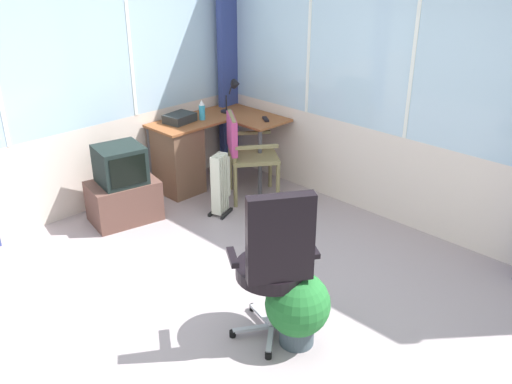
% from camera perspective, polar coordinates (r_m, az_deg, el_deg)
% --- Properties ---
extents(ground, '(4.98, 5.68, 0.06)m').
position_cam_1_polar(ground, '(4.31, -0.63, -12.06)').
color(ground, '#9E8F93').
extents(north_window_panel, '(3.98, 0.07, 2.72)m').
position_cam_1_polar(north_window_panel, '(5.54, -18.48, 10.99)').
color(north_window_panel, silver).
rests_on(north_window_panel, ground).
extents(east_window_panel, '(0.07, 4.68, 2.72)m').
position_cam_1_polar(east_window_panel, '(5.21, 15.61, 10.55)').
color(east_window_panel, silver).
rests_on(east_window_panel, ground).
extents(curtain_corner, '(0.34, 0.10, 2.62)m').
position_cam_1_polar(curtain_corner, '(6.50, -2.72, 13.66)').
color(curtain_corner, '#334183').
rests_on(curtain_corner, ground).
extents(desk, '(1.26, 0.99, 0.75)m').
position_cam_1_polar(desk, '(6.06, -7.38, 3.81)').
color(desk, brown).
rests_on(desk, ground).
extents(desk_lamp, '(0.22, 0.19, 0.38)m').
position_cam_1_polar(desk_lamp, '(6.27, -2.23, 10.31)').
color(desk_lamp, black).
rests_on(desk_lamp, desk).
extents(tv_remote, '(0.12, 0.15, 0.02)m').
position_cam_1_polar(tv_remote, '(6.03, 0.99, 7.42)').
color(tv_remote, black).
rests_on(tv_remote, desk).
extents(spray_bottle, '(0.06, 0.06, 0.22)m').
position_cam_1_polar(spray_bottle, '(6.05, -5.52, 8.28)').
color(spray_bottle, '#36ABD0').
rests_on(spray_bottle, desk).
extents(paper_tray, '(0.33, 0.27, 0.09)m').
position_cam_1_polar(paper_tray, '(6.01, -7.78, 7.47)').
color(paper_tray, '#262A2A').
rests_on(paper_tray, desk).
extents(wooden_armchair, '(0.67, 0.67, 0.91)m').
position_cam_1_polar(wooden_armchair, '(5.77, -1.47, 4.73)').
color(wooden_armchair, olive).
rests_on(wooden_armchair, ground).
extents(office_chair, '(0.61, 0.60, 1.15)m').
position_cam_1_polar(office_chair, '(3.64, 2.05, -6.79)').
color(office_chair, '#B7B7BF').
rests_on(office_chair, ground).
extents(tv_on_stand, '(0.71, 0.56, 0.76)m').
position_cam_1_polar(tv_on_stand, '(5.53, -13.40, 0.37)').
color(tv_on_stand, brown).
rests_on(tv_on_stand, ground).
extents(space_heater, '(0.29, 0.24, 0.63)m').
position_cam_1_polar(space_heater, '(5.53, -3.59, 0.88)').
color(space_heater, silver).
rests_on(space_heater, ground).
extents(potted_plant, '(0.44, 0.44, 0.54)m').
position_cam_1_polar(potted_plant, '(3.82, 4.25, -11.55)').
color(potted_plant, '#3C4951').
rests_on(potted_plant, ground).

